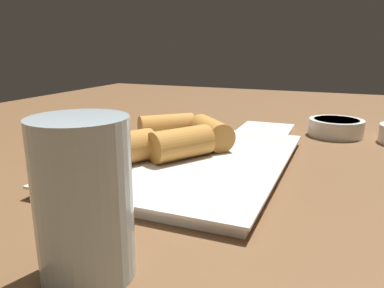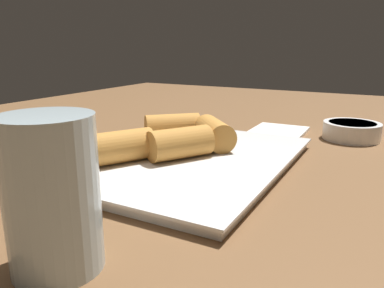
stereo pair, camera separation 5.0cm
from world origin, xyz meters
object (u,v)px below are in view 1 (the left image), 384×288
at_px(spoon, 115,140).
at_px(drinking_glass, 84,200).
at_px(napkin, 265,130).
at_px(serving_plate, 192,161).
at_px(dipping_bowl_near, 336,127).

relative_size(spoon, drinking_glass, 1.58).
distance_m(napkin, drinking_glass, 0.51).
bearing_deg(serving_plate, drinking_glass, 5.80).
xyz_separation_m(dipping_bowl_near, spoon, (0.20, -0.34, -0.01)).
relative_size(dipping_bowl_near, drinking_glass, 0.83).
bearing_deg(dipping_bowl_near, serving_plate, -33.29).
bearing_deg(dipping_bowl_near, spoon, -59.19).
bearing_deg(spoon, dipping_bowl_near, 120.81).
distance_m(serving_plate, dipping_bowl_near, 0.32).
bearing_deg(serving_plate, napkin, 169.20).
distance_m(serving_plate, spoon, 0.18).
xyz_separation_m(dipping_bowl_near, napkin, (0.01, -0.13, -0.01)).
height_order(dipping_bowl_near, napkin, dipping_bowl_near).
bearing_deg(napkin, drinking_glass, -2.46).
height_order(serving_plate, drinking_glass, drinking_glass).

